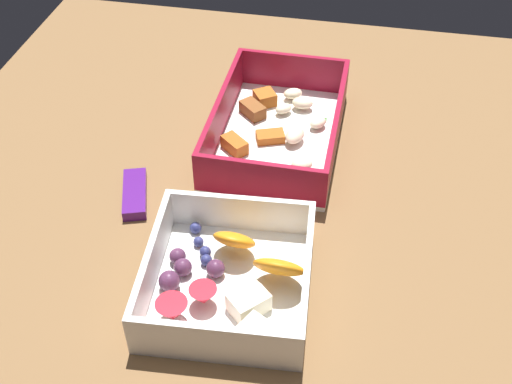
# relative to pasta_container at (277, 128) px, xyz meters

# --- Properties ---
(table_surface) EXTENTS (0.80, 0.80, 0.02)m
(table_surface) POSITION_rel_pasta_container_xyz_m (-0.10, -0.01, -0.03)
(table_surface) COLOR brown
(table_surface) RESTS_ON ground
(pasta_container) EXTENTS (0.22, 0.14, 0.05)m
(pasta_container) POSITION_rel_pasta_container_xyz_m (0.00, 0.00, 0.00)
(pasta_container) COLOR white
(pasta_container) RESTS_ON table_surface
(fruit_bowl) EXTENTS (0.17, 0.16, 0.05)m
(fruit_bowl) POSITION_rel_pasta_container_xyz_m (-0.23, 0.01, 0.00)
(fruit_bowl) COLOR white
(fruit_bowl) RESTS_ON table_surface
(candy_bar) EXTENTS (0.07, 0.04, 0.01)m
(candy_bar) POSITION_rel_pasta_container_xyz_m (-0.13, 0.13, -0.01)
(candy_bar) COLOR #51197A
(candy_bar) RESTS_ON table_surface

